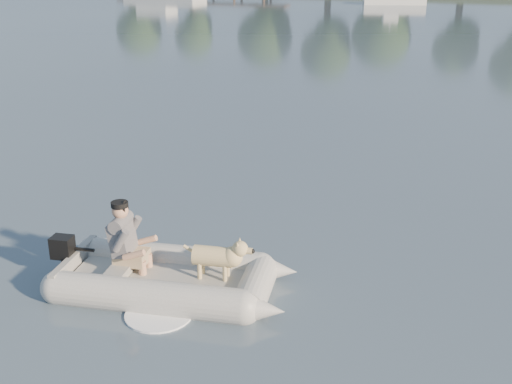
% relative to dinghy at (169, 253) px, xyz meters
% --- Properties ---
extents(water, '(160.00, 160.00, 0.00)m').
position_rel_dinghy_xyz_m(water, '(0.56, -0.00, -0.53)').
color(water, slate).
rests_on(water, ground).
extents(dinghy, '(4.76, 3.75, 1.26)m').
position_rel_dinghy_xyz_m(dinghy, '(0.00, 0.00, 0.00)').
color(dinghy, '#9F9F9A').
rests_on(dinghy, water).
extents(man, '(0.74, 0.67, 0.97)m').
position_rel_dinghy_xyz_m(man, '(-0.63, -0.07, 0.17)').
color(man, '#5F5E63').
rests_on(man, dinghy).
extents(dog, '(0.88, 0.44, 0.56)m').
position_rel_dinghy_xyz_m(dog, '(0.57, 0.15, -0.06)').
color(dog, tan).
rests_on(dog, dinghy).
extents(outboard_motor, '(0.41, 0.32, 0.71)m').
position_rel_dinghy_xyz_m(outboard_motor, '(-1.48, -0.27, -0.25)').
color(outboard_motor, black).
rests_on(outboard_motor, dinghy).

